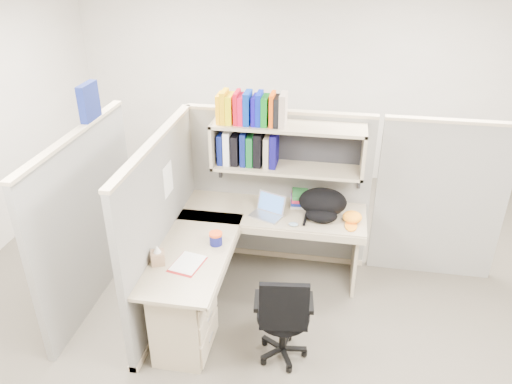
% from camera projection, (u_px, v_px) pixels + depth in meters
% --- Properties ---
extents(ground, '(6.00, 6.00, 0.00)m').
position_uv_depth(ground, '(263.00, 310.00, 4.59)').
color(ground, '#3C372E').
rests_on(ground, ground).
extents(room_shell, '(6.00, 6.00, 6.00)m').
position_uv_depth(room_shell, '(265.00, 148.00, 3.83)').
color(room_shell, '#B3ACA1').
rests_on(room_shell, ground).
extents(cubicle, '(3.79, 1.84, 1.95)m').
position_uv_depth(cubicle, '(233.00, 198.00, 4.62)').
color(cubicle, slate).
rests_on(cubicle, ground).
extents(desk, '(1.74, 1.75, 0.73)m').
position_uv_depth(desk, '(211.00, 287.00, 4.20)').
color(desk, gray).
rests_on(desk, ground).
extents(laptop, '(0.37, 0.37, 0.21)m').
position_uv_depth(laptop, '(266.00, 207.00, 4.61)').
color(laptop, '#B2B2B6').
rests_on(laptop, desk).
extents(backpack, '(0.53, 0.47, 0.26)m').
position_uv_depth(backpack, '(322.00, 205.00, 4.59)').
color(backpack, black).
rests_on(backpack, desk).
extents(orange_cap, '(0.19, 0.22, 0.10)m').
position_uv_depth(orange_cap, '(352.00, 217.00, 4.56)').
color(orange_cap, orange).
rests_on(orange_cap, desk).
extents(snack_canister, '(0.11, 0.11, 0.11)m').
position_uv_depth(snack_canister, '(216.00, 238.00, 4.23)').
color(snack_canister, navy).
rests_on(snack_canister, desk).
extents(tissue_box, '(0.14, 0.14, 0.17)m').
position_uv_depth(tissue_box, '(158.00, 254.00, 3.97)').
color(tissue_box, '#A27D5C').
rests_on(tissue_box, desk).
extents(mouse, '(0.10, 0.07, 0.03)m').
position_uv_depth(mouse, '(293.00, 224.00, 4.51)').
color(mouse, '#7F9DB5').
rests_on(mouse, desk).
extents(paper_cup, '(0.09, 0.09, 0.11)m').
position_uv_depth(paper_cup, '(269.00, 201.00, 4.82)').
color(paper_cup, silver).
rests_on(paper_cup, desk).
extents(book_stack, '(0.21, 0.26, 0.12)m').
position_uv_depth(book_stack, '(300.00, 198.00, 4.86)').
color(book_stack, gray).
rests_on(book_stack, desk).
extents(loose_paper, '(0.26, 0.31, 0.00)m').
position_uv_depth(loose_paper, '(188.00, 263.00, 4.01)').
color(loose_paper, white).
rests_on(loose_paper, desk).
extents(task_chair, '(0.48, 0.44, 0.88)m').
position_uv_depth(task_chair, '(283.00, 330.00, 3.93)').
color(task_chair, black).
rests_on(task_chair, ground).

